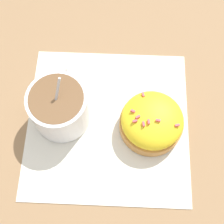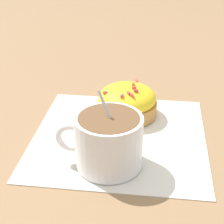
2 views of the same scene
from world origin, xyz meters
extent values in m
plane|color=#93704C|center=(0.00, 0.00, 0.00)|extent=(3.00, 3.00, 0.00)
cube|color=white|center=(0.00, 0.00, 0.00)|extent=(0.27, 0.27, 0.00)
cylinder|color=white|center=(0.07, -0.01, 0.04)|extent=(0.09, 0.09, 0.07)
cylinder|color=brown|center=(0.07, -0.01, 0.07)|extent=(0.08, 0.08, 0.01)
torus|color=white|center=(0.07, -0.06, 0.04)|extent=(0.01, 0.04, 0.04)
ellipsoid|color=silver|center=(0.06, -0.03, 0.01)|extent=(0.03, 0.03, 0.01)
cylinder|color=silver|center=(0.08, 0.00, 0.06)|extent=(0.03, 0.05, 0.10)
cylinder|color=#C18442|center=(-0.07, 0.01, 0.01)|extent=(0.10, 0.10, 0.02)
ellipsoid|color=yellow|center=(-0.07, 0.01, 0.03)|extent=(0.10, 0.10, 0.04)
cube|color=#EA4C56|center=(-0.04, 0.00, 0.05)|extent=(0.01, 0.01, 0.00)
cube|color=#EA4C56|center=(-0.05, 0.02, 0.06)|extent=(0.00, 0.01, 0.00)
cube|color=#EA4C56|center=(-0.05, 0.01, 0.05)|extent=(0.01, 0.01, 0.00)
cube|color=#EA4C56|center=(-0.04, 0.02, 0.05)|extent=(0.01, 0.00, 0.00)
cube|color=#EA4C56|center=(-0.05, -0.03, 0.05)|extent=(0.01, 0.01, 0.00)
cube|color=#EA4C56|center=(-0.06, 0.02, 0.06)|extent=(0.00, 0.01, 0.00)
cube|color=#EA4C56|center=(-0.10, 0.02, 0.05)|extent=(0.01, 0.00, 0.00)
cube|color=#EA4C56|center=(-0.07, 0.02, 0.06)|extent=(0.01, 0.00, 0.00)
camera|label=1|loc=(-0.01, 0.18, 0.48)|focal=50.00mm
camera|label=2|loc=(0.49, 0.04, 0.32)|focal=60.00mm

